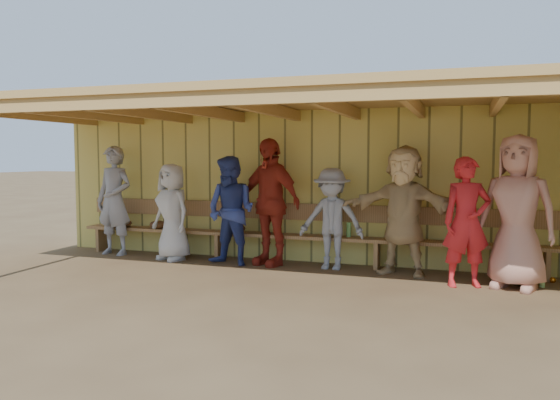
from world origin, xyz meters
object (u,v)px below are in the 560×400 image
object	(u,v)px
player_e	(332,219)
bench	(296,229)
player_d	(269,202)
player_g	(467,222)
player_b	(172,212)
player_a	(114,200)
player_h	(517,212)
player_c	(231,211)
player_f	(403,210)

from	to	relation	value
player_e	bench	xyz separation A→B (m)	(-0.65, 0.31, -0.22)
player_d	player_e	bearing A→B (deg)	22.29
player_d	player_g	world-z (taller)	player_d
player_g	player_d	bearing A→B (deg)	151.20
player_b	bench	size ratio (longest dim) A/B	0.21
player_a	player_g	distance (m)	5.71
player_h	player_c	bearing A→B (deg)	-163.42
player_d	player_h	world-z (taller)	same
player_d	bench	xyz separation A→B (m)	(0.33, 0.31, -0.45)
player_f	bench	size ratio (longest dim) A/B	0.24
player_a	player_f	world-z (taller)	player_a
player_d	player_h	size ratio (longest dim) A/B	1.00
player_b	player_c	distance (m)	1.09
player_c	player_h	world-z (taller)	player_h
player_e	player_f	size ratio (longest dim) A/B	0.82
player_d	player_e	xyz separation A→B (m)	(0.98, 0.00, -0.23)
player_e	bench	world-z (taller)	player_e
player_b	player_d	world-z (taller)	player_d
player_b	player_a	bearing A→B (deg)	-162.83
player_f	player_b	bearing A→B (deg)	-166.81
player_b	player_f	world-z (taller)	player_f
player_d	player_g	distance (m)	2.93
player_a	player_e	bearing A→B (deg)	5.25
player_a	bench	bearing A→B (deg)	10.80
player_d	bench	size ratio (longest dim) A/B	0.26
player_d	player_b	bearing A→B (deg)	-153.90
player_b	player_d	xyz separation A→B (m)	(1.64, 0.11, 0.20)
player_h	player_d	bearing A→B (deg)	-167.34
player_c	player_g	world-z (taller)	player_c
player_a	player_g	xyz separation A→B (m)	(5.69, -0.52, -0.09)
player_h	player_e	bearing A→B (deg)	-170.07
player_a	player_b	xyz separation A→B (m)	(1.18, -0.11, -0.15)
player_d	bench	distance (m)	0.64
player_c	bench	bearing A→B (deg)	42.45
player_b	player_g	bearing A→B (deg)	17.29
player_c	player_d	world-z (taller)	player_d
player_g	bench	xyz separation A→B (m)	(-2.55, 0.82, -0.31)
player_h	player_b	bearing A→B (deg)	-163.89
player_h	player_f	bearing A→B (deg)	-174.72
player_b	player_e	size ratio (longest dim) A/B	1.04
player_b	player_h	world-z (taller)	player_h
player_d	bench	bearing A→B (deg)	65.05
player_f	player_g	size ratio (longest dim) A/B	1.10
player_f	player_h	bearing A→B (deg)	-2.01
player_c	bench	distance (m)	1.07
player_b	player_f	bearing A→B (deg)	23.27
player_e	player_h	bearing A→B (deg)	-8.12
player_b	player_f	xyz separation A→B (m)	(3.66, 0.05, 0.14)
player_b	player_g	world-z (taller)	player_g
player_a	player_c	world-z (taller)	player_a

